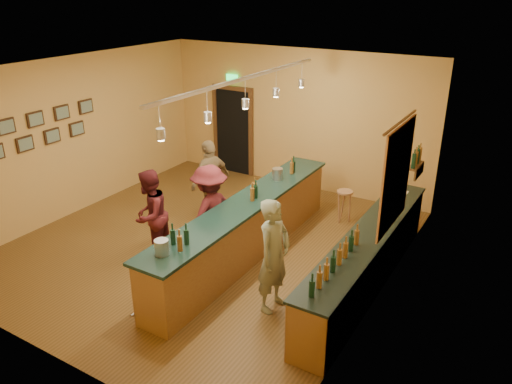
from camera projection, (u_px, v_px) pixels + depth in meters
The scene contains 18 objects.
floor at pixel (208, 244), 9.31m from camera, with size 7.00×7.00×0.00m, color brown.
ceiling at pixel (201, 70), 8.06m from camera, with size 6.50×7.00×0.02m, color silver.
wall_back at pixel (295, 119), 11.45m from camera, with size 6.50×0.02×3.20m, color #E0A654.
wall_front at pixel (29, 247), 5.92m from camera, with size 6.50×0.02×3.20m, color #E0A654.
wall_left at pixel (77, 136), 10.22m from camera, with size 0.02×7.00×3.20m, color #E0A654.
wall_right at pixel (388, 202), 7.14m from camera, with size 0.02×7.00×3.20m, color #E0A654.
doorway at pixel (233, 129), 12.42m from camera, with size 1.15×0.09×2.48m.
tapestry at pixel (397, 177), 7.37m from camera, with size 0.03×1.40×1.60m, color #A8212E.
bottle_shelf at pixel (417, 159), 8.66m from camera, with size 0.17×0.55×0.54m.
picture_grid at pixel (44, 128), 9.48m from camera, with size 0.06×2.20×0.70m, color #382111, non-canonical shape.
back_counter at pixel (367, 259), 7.85m from camera, with size 0.60×4.55×1.27m.
tasting_bar at pixel (246, 225), 8.67m from camera, with size 0.73×5.10×1.38m.
pendant_track at pixel (245, 88), 7.75m from camera, with size 0.11×4.60×0.50m.
bartender at pixel (274, 256), 7.17m from camera, with size 0.64×0.42×1.75m, color gray.
customer_a at pixel (150, 215), 8.57m from camera, with size 0.79×0.61×1.62m, color #59191E.
customer_b at pixel (211, 181), 9.95m from camera, with size 0.99×0.41×1.69m, color #997A51.
customer_c at pixel (210, 212), 8.60m from camera, with size 1.09×0.63×1.69m, color #59191E.
bar_stool at pixel (345, 198), 9.99m from camera, with size 0.32×0.32×0.66m.
Camera 1 is at (4.99, -6.57, 4.51)m, focal length 35.00 mm.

